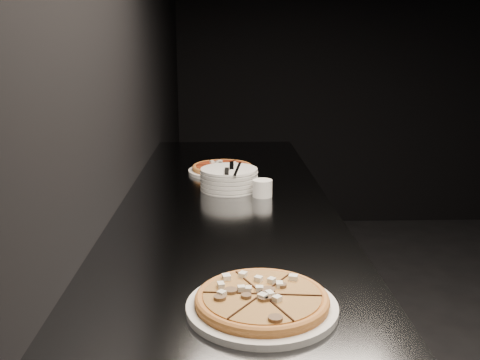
{
  "coord_description": "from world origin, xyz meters",
  "views": [
    {
      "loc": [
        -2.13,
        -1.78,
        1.47
      ],
      "look_at": [
        -2.08,
        0.05,
        1.0
      ],
      "focal_mm": 40.0,
      "sensor_mm": 36.0,
      "label": 1
    }
  ],
  "objects_px": {
    "counter": "(227,323)",
    "ramekin": "(262,188)",
    "pizza_tomato": "(223,168)",
    "cutlery": "(231,169)",
    "pizza_mushroom": "(262,301)",
    "plate_stack": "(229,179)"
  },
  "relations": [
    {
      "from": "counter",
      "to": "ramekin",
      "type": "distance_m",
      "value": 0.52
    },
    {
      "from": "pizza_tomato",
      "to": "cutlery",
      "type": "distance_m",
      "value": 0.3
    },
    {
      "from": "counter",
      "to": "cutlery",
      "type": "bearing_deg",
      "value": 83.49
    },
    {
      "from": "cutlery",
      "to": "ramekin",
      "type": "relative_size",
      "value": 3.22
    },
    {
      "from": "cutlery",
      "to": "pizza_mushroom",
      "type": "bearing_deg",
      "value": -85.96
    },
    {
      "from": "counter",
      "to": "cutlery",
      "type": "height_order",
      "value": "cutlery"
    },
    {
      "from": "pizza_tomato",
      "to": "pizza_mushroom",
      "type": "bearing_deg",
      "value": -86.05
    },
    {
      "from": "cutlery",
      "to": "ramekin",
      "type": "distance_m",
      "value": 0.15
    },
    {
      "from": "pizza_tomato",
      "to": "plate_stack",
      "type": "relative_size",
      "value": 1.36
    },
    {
      "from": "counter",
      "to": "ramekin",
      "type": "bearing_deg",
      "value": 36.56
    },
    {
      "from": "pizza_tomato",
      "to": "counter",
      "type": "bearing_deg",
      "value": -88.41
    },
    {
      "from": "counter",
      "to": "pizza_mushroom",
      "type": "relative_size",
      "value": 7.63
    },
    {
      "from": "counter",
      "to": "pizza_tomato",
      "type": "distance_m",
      "value": 0.67
    },
    {
      "from": "counter",
      "to": "pizza_tomato",
      "type": "xyz_separation_m",
      "value": [
        -0.01,
        0.48,
        0.48
      ]
    },
    {
      "from": "cutlery",
      "to": "plate_stack",
      "type": "bearing_deg",
      "value": 118.6
    },
    {
      "from": "ramekin",
      "to": "counter",
      "type": "bearing_deg",
      "value": -143.44
    },
    {
      "from": "pizza_mushroom",
      "to": "cutlery",
      "type": "relative_size",
      "value": 1.39
    },
    {
      "from": "counter",
      "to": "plate_stack",
      "type": "relative_size",
      "value": 11.21
    },
    {
      "from": "counter",
      "to": "pizza_tomato",
      "type": "height_order",
      "value": "pizza_tomato"
    },
    {
      "from": "plate_stack",
      "to": "cutlery",
      "type": "distance_m",
      "value": 0.05
    },
    {
      "from": "pizza_tomato",
      "to": "plate_stack",
      "type": "bearing_deg",
      "value": -84.57
    },
    {
      "from": "counter",
      "to": "plate_stack",
      "type": "bearing_deg",
      "value": 86.45
    }
  ]
}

